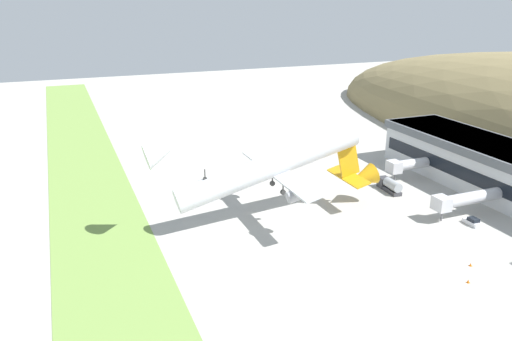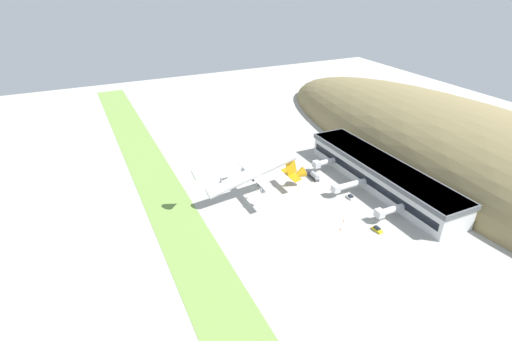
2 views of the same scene
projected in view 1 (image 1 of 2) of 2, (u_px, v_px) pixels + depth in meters
The scene contains 9 objects.
ground_plane at pixel (300, 226), 100.91m from camera, with size 436.83×436.83×0.00m, color #ADAAA3.
grass_strip_foreground at pixel (108, 261), 87.63m from camera, with size 393.15×18.83×0.08m, color #759947.
jetway_0 at pixel (406, 165), 124.81m from camera, with size 3.38×11.45×5.43m.
jetway_1 at pixel (464, 199), 103.83m from camera, with size 3.38×16.73×5.43m.
cargo_airplane at pixel (274, 167), 100.80m from camera, with size 32.07×50.83×16.93m.
service_car_0 at pixel (473, 222), 101.31m from camera, with size 3.82×1.92×1.51m.
fuel_truck at pixel (390, 185), 118.45m from camera, with size 7.85×2.81×3.14m.
traffic_cone_0 at pixel (468, 281), 80.85m from camera, with size 0.52×0.52×0.58m.
traffic_cone_1 at pixel (471, 264), 85.88m from camera, with size 0.52×0.52×0.58m.
Camera 1 is at (81.59, -42.39, 43.97)m, focal length 35.00 mm.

